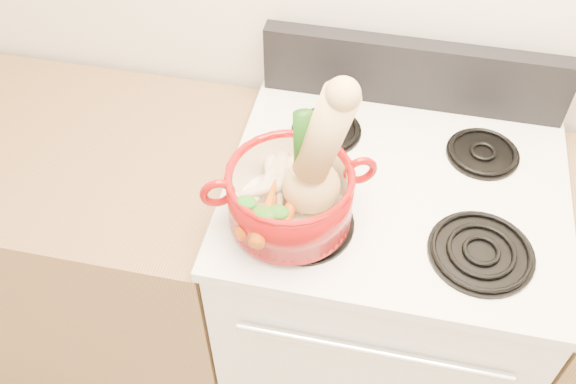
% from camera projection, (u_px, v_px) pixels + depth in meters
% --- Properties ---
extents(stove_body, '(0.76, 0.65, 0.92)m').
position_uv_depth(stove_body, '(375.00, 299.00, 1.84)').
color(stove_body, white).
rests_on(stove_body, floor).
extents(cooktop, '(0.78, 0.67, 0.03)m').
position_uv_depth(cooktop, '(396.00, 189.00, 1.49)').
color(cooktop, silver).
rests_on(cooktop, stove_body).
extents(control_backsplash, '(0.76, 0.05, 0.18)m').
position_uv_depth(control_backsplash, '(414.00, 74.00, 1.60)').
color(control_backsplash, black).
rests_on(control_backsplash, cooktop).
extents(oven_handle, '(0.60, 0.02, 0.02)m').
position_uv_depth(oven_handle, '(372.00, 352.00, 1.38)').
color(oven_handle, silver).
rests_on(oven_handle, stove_body).
extents(counter_left, '(1.36, 0.65, 0.90)m').
position_uv_depth(counter_left, '(33.00, 239.00, 2.00)').
color(counter_left, olive).
rests_on(counter_left, floor).
extents(burner_front_left, '(0.22, 0.22, 0.02)m').
position_uv_depth(burner_front_left, '(303.00, 222.00, 1.39)').
color(burner_front_left, black).
rests_on(burner_front_left, cooktop).
extents(burner_front_right, '(0.22, 0.22, 0.02)m').
position_uv_depth(burner_front_right, '(481.00, 251.00, 1.34)').
color(burner_front_right, black).
rests_on(burner_front_right, cooktop).
extents(burner_back_left, '(0.17, 0.17, 0.02)m').
position_uv_depth(burner_back_left, '(326.00, 129.00, 1.59)').
color(burner_back_left, black).
rests_on(burner_back_left, cooktop).
extents(burner_back_right, '(0.17, 0.17, 0.02)m').
position_uv_depth(burner_back_right, '(483.00, 152.00, 1.53)').
color(burner_back_right, black).
rests_on(burner_back_right, cooktop).
extents(dutch_oven, '(0.35, 0.35, 0.13)m').
position_uv_depth(dutch_oven, '(290.00, 196.00, 1.34)').
color(dutch_oven, maroon).
rests_on(dutch_oven, burner_front_left).
extents(pot_handle_left, '(0.07, 0.05, 0.07)m').
position_uv_depth(pot_handle_left, '(218.00, 193.00, 1.29)').
color(pot_handle_left, maroon).
rests_on(pot_handle_left, dutch_oven).
extents(pot_handle_right, '(0.07, 0.05, 0.07)m').
position_uv_depth(pot_handle_right, '(360.00, 170.00, 1.33)').
color(pot_handle_right, maroon).
rests_on(pot_handle_right, dutch_oven).
extents(squash, '(0.24, 0.19, 0.34)m').
position_uv_depth(squash, '(313.00, 152.00, 1.26)').
color(squash, tan).
rests_on(squash, dutch_oven).
extents(leek, '(0.07, 0.08, 0.26)m').
position_uv_depth(leek, '(302.00, 163.00, 1.28)').
color(leek, white).
rests_on(leek, dutch_oven).
extents(ginger, '(0.10, 0.08, 0.05)m').
position_uv_depth(ginger, '(302.00, 168.00, 1.41)').
color(ginger, '#D9BE85').
rests_on(ginger, dutch_oven).
extents(parsnip_0, '(0.10, 0.24, 0.06)m').
position_uv_depth(parsnip_0, '(272.00, 182.00, 1.38)').
color(parsnip_0, '#EEE2C2').
rests_on(parsnip_0, dutch_oven).
extents(parsnip_1, '(0.09, 0.18, 0.05)m').
position_uv_depth(parsnip_1, '(262.00, 188.00, 1.37)').
color(parsnip_1, beige).
rests_on(parsnip_1, dutch_oven).
extents(parsnip_2, '(0.08, 0.21, 0.06)m').
position_uv_depth(parsnip_2, '(281.00, 170.00, 1.39)').
color(parsnip_2, beige).
rests_on(parsnip_2, dutch_oven).
extents(parsnip_3, '(0.17, 0.10, 0.05)m').
position_uv_depth(parsnip_3, '(252.00, 192.00, 1.35)').
color(parsnip_3, beige).
rests_on(parsnip_3, dutch_oven).
extents(carrot_0, '(0.03, 0.15, 0.04)m').
position_uv_depth(carrot_0, '(274.00, 216.00, 1.33)').
color(carrot_0, '#C25009').
rests_on(carrot_0, dutch_oven).
extents(carrot_1, '(0.13, 0.13, 0.04)m').
position_uv_depth(carrot_1, '(269.00, 219.00, 1.32)').
color(carrot_1, '#D3500A').
rests_on(carrot_1, dutch_oven).
extents(carrot_2, '(0.06, 0.18, 0.05)m').
position_uv_depth(carrot_2, '(293.00, 203.00, 1.34)').
color(carrot_2, '#D25A0A').
rests_on(carrot_2, dutch_oven).
extents(carrot_3, '(0.08, 0.13, 0.04)m').
position_uv_depth(carrot_3, '(274.00, 225.00, 1.29)').
color(carrot_3, '#BD4D09').
rests_on(carrot_3, dutch_oven).
extents(carrot_4, '(0.04, 0.17, 0.05)m').
position_uv_depth(carrot_4, '(266.00, 212.00, 1.31)').
color(carrot_4, '#D9650A').
rests_on(carrot_4, dutch_oven).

